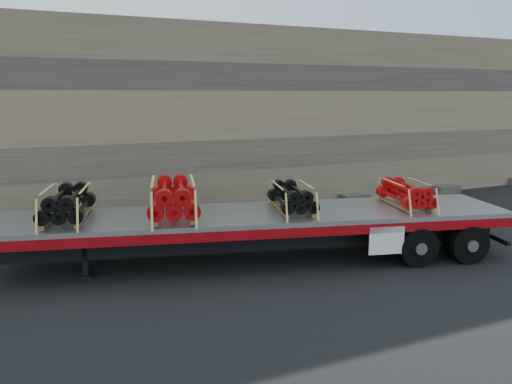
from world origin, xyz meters
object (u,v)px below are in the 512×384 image
Objects in this scene: bundle_midfront at (173,199)px; bundle_front at (67,205)px; trailer at (257,236)px; bundle_rear at (406,194)px; bundle_midrear at (292,198)px.

bundle_front is at bearing -180.00° from bundle_midfront.
trailer is 5.48× the size of bundle_midfront.
trailer is at bearing 180.00° from bundle_rear.
bundle_front is at bearing -180.00° from bundle_midrear.
bundle_rear is (8.83, -2.18, -0.05)m from bundle_front.
bundle_midfront is at bearing 0.00° from bundle_front.
trailer is 1.40m from bundle_midrear.
bundle_midrear is (5.62, -1.39, -0.04)m from bundle_front.
bundle_rear is at bearing 0.00° from bundle_front.
bundle_midrear is at bearing -0.00° from trailer.
bundle_midfront is (2.55, -0.63, 0.05)m from bundle_front.
bundle_rear reaches higher than trailer.
trailer is 7.18× the size of bundle_rear.
bundle_rear is at bearing -0.00° from trailer.
bundle_midrear is at bearing 0.00° from bundle_front.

